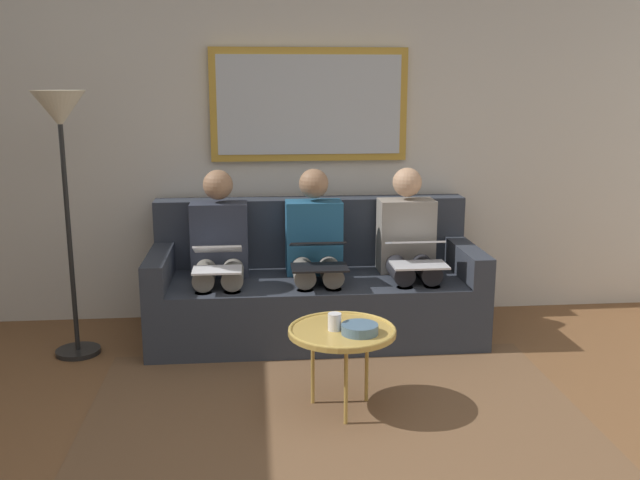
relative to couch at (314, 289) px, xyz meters
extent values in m
cube|color=beige|center=(0.00, -0.48, 0.99)|extent=(6.00, 0.12, 2.60)
cube|color=brown|center=(0.00, 1.27, -0.31)|extent=(2.60, 1.80, 0.01)
cube|color=#2D333D|center=(0.00, 0.07, -0.10)|extent=(2.20, 0.90, 0.42)
cube|color=#2D333D|center=(0.00, -0.28, 0.35)|extent=(2.20, 0.20, 0.48)
cube|color=#2D333D|center=(-1.03, 0.07, 0.21)|extent=(0.14, 0.90, 0.20)
cube|color=#2D333D|center=(1.03, 0.07, 0.21)|extent=(0.14, 0.90, 0.20)
cube|color=#B7892D|center=(0.00, -0.39, 1.24)|extent=(1.40, 0.04, 0.79)
cube|color=#B2B7BC|center=(0.00, -0.37, 1.24)|extent=(1.30, 0.01, 0.69)
cylinder|color=tan|center=(-0.04, 1.22, 0.13)|extent=(0.56, 0.56, 0.03)
torus|color=tan|center=(-0.04, 1.22, 0.14)|extent=(0.56, 0.56, 0.02)
cylinder|color=#B28E42|center=(-0.04, 1.39, -0.10)|extent=(0.02, 0.02, 0.43)
cylinder|color=#B28E42|center=(-0.19, 1.13, -0.10)|extent=(0.02, 0.02, 0.43)
cylinder|color=#B28E42|center=(0.11, 1.13, -0.10)|extent=(0.02, 0.02, 0.43)
cylinder|color=silver|center=(0.00, 1.22, 0.18)|extent=(0.07, 0.07, 0.09)
cylinder|color=slate|center=(-0.12, 1.29, 0.16)|extent=(0.19, 0.19, 0.05)
cube|color=gray|center=(-0.64, -0.03, 0.36)|extent=(0.38, 0.22, 0.50)
sphere|color=tan|center=(-0.64, -0.03, 0.73)|extent=(0.20, 0.20, 0.20)
cylinder|color=#232328|center=(-0.73, 0.18, 0.18)|extent=(0.14, 0.42, 0.14)
cylinder|color=#232328|center=(-0.55, 0.18, 0.18)|extent=(0.14, 0.42, 0.14)
cylinder|color=#232328|center=(-0.73, 0.39, -0.10)|extent=(0.11, 0.11, 0.42)
cylinder|color=#232328|center=(-0.55, 0.39, -0.10)|extent=(0.11, 0.11, 0.42)
cube|color=silver|center=(-0.64, 0.39, 0.25)|extent=(0.35, 0.23, 0.01)
cube|color=silver|center=(-0.64, 0.25, 0.37)|extent=(0.35, 0.22, 0.06)
cube|color=#A5C6EA|center=(-0.64, 0.25, 0.38)|extent=(0.32, 0.20, 0.05)
cube|color=#235B84|center=(0.00, -0.03, 0.36)|extent=(0.38, 0.22, 0.50)
sphere|color=#997051|center=(0.00, -0.03, 0.73)|extent=(0.20, 0.20, 0.20)
cylinder|color=gray|center=(-0.09, 0.18, 0.18)|extent=(0.14, 0.42, 0.14)
cylinder|color=gray|center=(0.09, 0.18, 0.18)|extent=(0.14, 0.42, 0.14)
cylinder|color=gray|center=(-0.09, 0.39, -0.10)|extent=(0.11, 0.11, 0.42)
cylinder|color=gray|center=(0.09, 0.39, -0.10)|extent=(0.11, 0.11, 0.42)
cube|color=black|center=(0.00, 0.39, 0.25)|extent=(0.35, 0.23, 0.01)
cube|color=black|center=(0.00, 0.24, 0.37)|extent=(0.35, 0.23, 0.08)
cube|color=#A5C6EA|center=(0.00, 0.24, 0.38)|extent=(0.32, 0.20, 0.06)
cube|color=#2D3342|center=(0.64, -0.03, 0.36)|extent=(0.38, 0.22, 0.50)
sphere|color=#997051|center=(0.64, -0.03, 0.73)|extent=(0.20, 0.20, 0.20)
cylinder|color=gray|center=(0.55, 0.18, 0.18)|extent=(0.14, 0.42, 0.14)
cylinder|color=gray|center=(0.73, 0.18, 0.18)|extent=(0.14, 0.42, 0.14)
cylinder|color=gray|center=(0.55, 0.39, -0.10)|extent=(0.11, 0.11, 0.42)
cylinder|color=gray|center=(0.73, 0.39, -0.10)|extent=(0.11, 0.11, 0.42)
cube|color=white|center=(0.64, 0.39, 0.25)|extent=(0.30, 0.20, 0.01)
cube|color=white|center=(0.64, 0.25, 0.36)|extent=(0.30, 0.19, 0.09)
cube|color=#A5C6EA|center=(0.64, 0.25, 0.36)|extent=(0.27, 0.17, 0.07)
cylinder|color=black|center=(1.55, 0.27, -0.30)|extent=(0.28, 0.28, 0.03)
cylinder|color=black|center=(1.55, 0.27, 0.44)|extent=(0.03, 0.03, 1.50)
cone|color=beige|center=(1.55, 0.27, 1.24)|extent=(0.32, 0.32, 0.22)
camera|label=1|loc=(0.40, 4.67, 1.40)|focal=39.68mm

